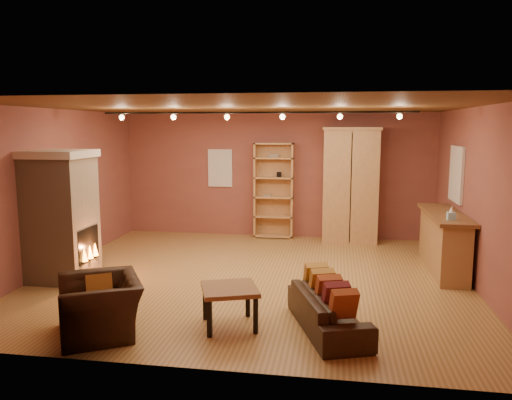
% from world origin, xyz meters
% --- Properties ---
extents(floor, '(7.00, 7.00, 0.00)m').
position_xyz_m(floor, '(0.00, 0.00, 0.00)').
color(floor, olive).
rests_on(floor, ground).
extents(ceiling, '(7.00, 7.00, 0.00)m').
position_xyz_m(ceiling, '(0.00, 0.00, 2.80)').
color(ceiling, brown).
rests_on(ceiling, back_wall).
extents(back_wall, '(7.00, 0.02, 2.80)m').
position_xyz_m(back_wall, '(0.00, 3.25, 1.40)').
color(back_wall, brown).
rests_on(back_wall, floor).
extents(left_wall, '(0.02, 6.50, 2.80)m').
position_xyz_m(left_wall, '(-3.50, 0.00, 1.40)').
color(left_wall, brown).
rests_on(left_wall, floor).
extents(right_wall, '(0.02, 6.50, 2.80)m').
position_xyz_m(right_wall, '(3.50, 0.00, 1.40)').
color(right_wall, brown).
rests_on(right_wall, floor).
extents(fireplace, '(1.01, 0.98, 2.12)m').
position_xyz_m(fireplace, '(-3.04, -0.60, 1.06)').
color(fireplace, tan).
rests_on(fireplace, floor).
extents(back_window, '(0.56, 0.04, 0.86)m').
position_xyz_m(back_window, '(-1.30, 3.23, 1.55)').
color(back_window, silver).
rests_on(back_window, back_wall).
extents(bookcase, '(0.88, 0.34, 2.14)m').
position_xyz_m(bookcase, '(-0.03, 3.14, 1.09)').
color(bookcase, tan).
rests_on(bookcase, floor).
extents(armoire, '(1.22, 0.69, 2.48)m').
position_xyz_m(armoire, '(1.65, 2.93, 1.25)').
color(armoire, tan).
rests_on(armoire, floor).
extents(bar_counter, '(0.58, 2.16, 1.03)m').
position_xyz_m(bar_counter, '(3.20, 0.86, 0.53)').
color(bar_counter, '#AC804F').
rests_on(bar_counter, floor).
extents(tissue_box, '(0.13, 0.13, 0.23)m').
position_xyz_m(tissue_box, '(3.15, 0.18, 1.12)').
color(tissue_box, '#8ECBE4').
rests_on(tissue_box, bar_counter).
extents(right_window, '(0.05, 0.90, 1.00)m').
position_xyz_m(right_window, '(3.47, 1.40, 1.65)').
color(right_window, silver).
rests_on(right_window, right_wall).
extents(loveseat, '(0.97, 1.68, 0.71)m').
position_xyz_m(loveseat, '(1.28, -2.01, 0.34)').
color(loveseat, black).
rests_on(loveseat, floor).
extents(armchair, '(1.12, 1.25, 0.92)m').
position_xyz_m(armchair, '(-1.43, -2.56, 0.46)').
color(armchair, black).
rests_on(armchair, floor).
extents(coffee_table, '(0.86, 0.86, 0.51)m').
position_xyz_m(coffee_table, '(0.06, -2.09, 0.43)').
color(coffee_table, brown).
rests_on(coffee_table, floor).
extents(track_rail, '(5.20, 0.09, 0.13)m').
position_xyz_m(track_rail, '(0.00, 0.20, 2.69)').
color(track_rail, black).
rests_on(track_rail, ceiling).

